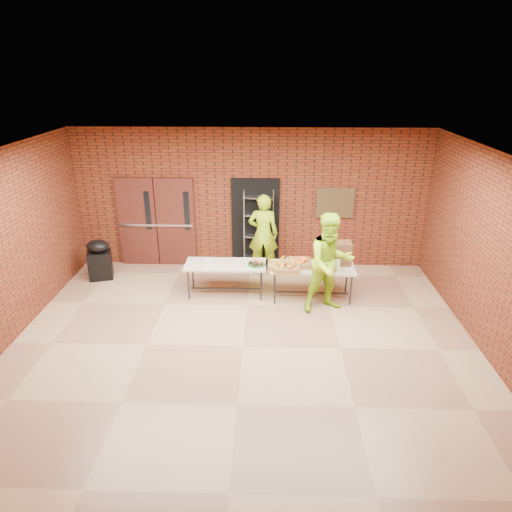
{
  "coord_description": "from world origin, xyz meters",
  "views": [
    {
      "loc": [
        0.42,
        -6.55,
        4.45
      ],
      "look_at": [
        0.18,
        1.4,
        1.09
      ],
      "focal_mm": 32.0,
      "sensor_mm": 36.0,
      "label": 1
    }
  ],
  "objects_px": {
    "wire_rack": "(259,230)",
    "table_right": "(312,269)",
    "volunteer_woman": "(263,234)",
    "volunteer_man": "(330,263)",
    "coffee_dispenser": "(342,253)",
    "table_left": "(225,266)",
    "covered_grill": "(100,259)"
  },
  "relations": [
    {
      "from": "covered_grill",
      "to": "volunteer_man",
      "type": "height_order",
      "value": "volunteer_man"
    },
    {
      "from": "wire_rack",
      "to": "volunteer_man",
      "type": "distance_m",
      "value": 2.41
    },
    {
      "from": "table_right",
      "to": "volunteer_woman",
      "type": "height_order",
      "value": "volunteer_woman"
    },
    {
      "from": "wire_rack",
      "to": "table_right",
      "type": "xyz_separation_m",
      "value": [
        1.12,
        -1.51,
        -0.29
      ]
    },
    {
      "from": "table_left",
      "to": "coffee_dispenser",
      "type": "height_order",
      "value": "coffee_dispenser"
    },
    {
      "from": "table_right",
      "to": "volunteer_woman",
      "type": "xyz_separation_m",
      "value": [
        -1.01,
        1.29,
        0.28
      ]
    },
    {
      "from": "wire_rack",
      "to": "volunteer_woman",
      "type": "distance_m",
      "value": 0.25
    },
    {
      "from": "wire_rack",
      "to": "table_right",
      "type": "height_order",
      "value": "wire_rack"
    },
    {
      "from": "volunteer_woman",
      "to": "volunteer_man",
      "type": "distance_m",
      "value": 2.17
    },
    {
      "from": "table_left",
      "to": "volunteer_woman",
      "type": "distance_m",
      "value": 1.41
    },
    {
      "from": "volunteer_woman",
      "to": "volunteer_man",
      "type": "height_order",
      "value": "volunteer_man"
    },
    {
      "from": "wire_rack",
      "to": "covered_grill",
      "type": "distance_m",
      "value": 3.61
    },
    {
      "from": "table_left",
      "to": "volunteer_man",
      "type": "bearing_deg",
      "value": -16.29
    },
    {
      "from": "coffee_dispenser",
      "to": "covered_grill",
      "type": "relative_size",
      "value": 0.52
    },
    {
      "from": "covered_grill",
      "to": "volunteer_man",
      "type": "xyz_separation_m",
      "value": [
        4.91,
        -1.26,
        0.53
      ]
    },
    {
      "from": "wire_rack",
      "to": "table_left",
      "type": "relative_size",
      "value": 1.12
    },
    {
      "from": "table_left",
      "to": "table_right",
      "type": "xyz_separation_m",
      "value": [
        1.76,
        -0.14,
        0.02
      ]
    },
    {
      "from": "table_left",
      "to": "covered_grill",
      "type": "bearing_deg",
      "value": 166.72
    },
    {
      "from": "table_right",
      "to": "coffee_dispenser",
      "type": "xyz_separation_m",
      "value": [
        0.6,
        0.17,
        0.29
      ]
    },
    {
      "from": "table_left",
      "to": "covered_grill",
      "type": "height_order",
      "value": "covered_grill"
    },
    {
      "from": "wire_rack",
      "to": "table_left",
      "type": "height_order",
      "value": "wire_rack"
    },
    {
      "from": "table_left",
      "to": "volunteer_woman",
      "type": "height_order",
      "value": "volunteer_woman"
    },
    {
      "from": "coffee_dispenser",
      "to": "volunteer_woman",
      "type": "height_order",
      "value": "volunteer_woman"
    },
    {
      "from": "wire_rack",
      "to": "table_right",
      "type": "bearing_deg",
      "value": -43.43
    },
    {
      "from": "wire_rack",
      "to": "volunteer_man",
      "type": "relative_size",
      "value": 0.94
    },
    {
      "from": "covered_grill",
      "to": "wire_rack",
      "type": "bearing_deg",
      "value": -4.33
    },
    {
      "from": "table_left",
      "to": "wire_rack",
      "type": "bearing_deg",
      "value": 64.66
    },
    {
      "from": "wire_rack",
      "to": "table_right",
      "type": "relative_size",
      "value": 1.08
    },
    {
      "from": "table_left",
      "to": "coffee_dispenser",
      "type": "bearing_deg",
      "value": 0.78
    },
    {
      "from": "wire_rack",
      "to": "coffee_dispenser",
      "type": "relative_size",
      "value": 3.94
    },
    {
      "from": "table_right",
      "to": "table_left",
      "type": "bearing_deg",
      "value": 177.11
    },
    {
      "from": "coffee_dispenser",
      "to": "volunteer_woman",
      "type": "xyz_separation_m",
      "value": [
        -1.61,
        1.11,
        -0.01
      ]
    }
  ]
}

